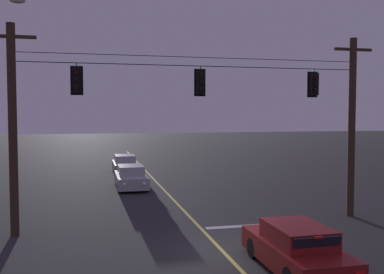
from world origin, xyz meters
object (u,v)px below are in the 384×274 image
object	(u,v)px
traffic_light_left_inner	(201,82)
car_waiting_near_lane	(296,249)
traffic_light_centre	(314,84)
traffic_light_leftmost	(77,80)
car_oncoming_lead	(131,177)
car_oncoming_trailing	(125,165)

from	to	relation	value
traffic_light_left_inner	car_waiting_near_lane	world-z (taller)	traffic_light_left_inner
traffic_light_centre	traffic_light_leftmost	bearing A→B (deg)	180.00
traffic_light_centre	car_waiting_near_lane	world-z (taller)	traffic_light_centre
car_waiting_near_lane	car_oncoming_lead	bearing A→B (deg)	102.53
car_oncoming_lead	car_oncoming_trailing	world-z (taller)	same
car_oncoming_lead	traffic_light_leftmost	bearing A→B (deg)	-106.55
car_oncoming_trailing	traffic_light_centre	bearing A→B (deg)	-67.39
traffic_light_centre	car_oncoming_lead	world-z (taller)	traffic_light_centre
traffic_light_leftmost	car_oncoming_lead	xyz separation A→B (m)	(2.88, 9.70, -5.23)
traffic_light_leftmost	traffic_light_left_inner	xyz separation A→B (m)	(4.88, 0.00, 0.00)
traffic_light_leftmost	car_oncoming_lead	distance (m)	11.39
traffic_light_left_inner	traffic_light_centre	world-z (taller)	same
car_oncoming_trailing	car_oncoming_lead	bearing A→B (deg)	-91.29
traffic_light_centre	car_oncoming_trailing	bearing A→B (deg)	112.61
traffic_light_left_inner	traffic_light_centre	xyz separation A→B (m)	(5.07, 0.00, 0.00)
traffic_light_left_inner	car_waiting_near_lane	size ratio (longest dim) A/B	0.28
traffic_light_leftmost	traffic_light_left_inner	world-z (taller)	same
traffic_light_centre	car_waiting_near_lane	bearing A→B (deg)	-122.50
traffic_light_leftmost	car_waiting_near_lane	size ratio (longest dim) A/B	0.28
car_oncoming_lead	traffic_light_centre	bearing A→B (deg)	-53.88
traffic_light_left_inner	traffic_light_centre	size ratio (longest dim) A/B	1.00
traffic_light_leftmost	traffic_light_centre	size ratio (longest dim) A/B	1.00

